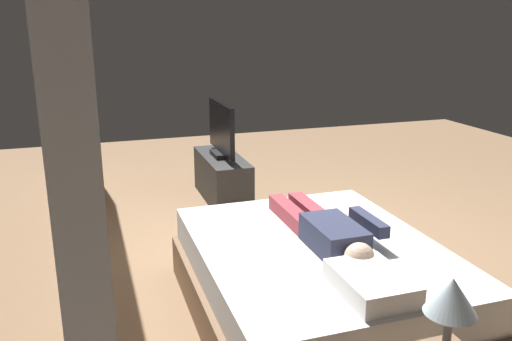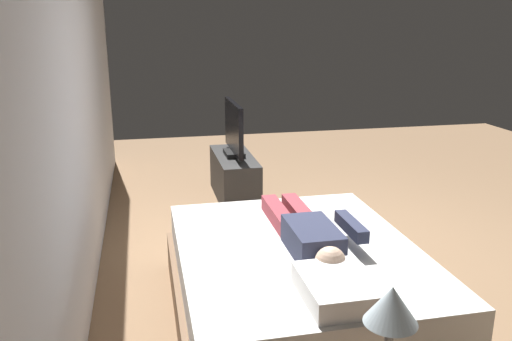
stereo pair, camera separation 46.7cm
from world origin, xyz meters
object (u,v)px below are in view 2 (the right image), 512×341
(bed, at_px, (297,285))
(pillow, at_px, (335,288))
(tv_stand, at_px, (234,177))
(lamp, at_px, (391,307))
(person, at_px, (308,232))
(tv, at_px, (234,130))
(remote, at_px, (357,229))

(bed, distance_m, pillow, 0.75)
(tv_stand, height_order, lamp, lamp)
(bed, height_order, person, person)
(pillow, distance_m, person, 0.70)
(tv, bearing_deg, tv_stand, 0.00)
(pillow, distance_m, lamp, 0.67)
(person, xyz_separation_m, lamp, (-1.32, 0.08, 0.23))
(tv_stand, distance_m, tv, 0.53)
(tv, bearing_deg, pillow, 179.48)
(pillow, relative_size, tv_stand, 0.44)
(pillow, bearing_deg, tv_stand, -0.52)
(bed, bearing_deg, remote, -69.46)
(person, bearing_deg, remote, -69.53)
(tv, height_order, lamp, tv)
(pillow, height_order, remote, pillow)
(person, bearing_deg, tv_stand, 1.05)
(tv_stand, relative_size, tv, 1.25)
(pillow, height_order, tv_stand, pillow)
(pillow, bearing_deg, tv, -0.52)
(bed, xyz_separation_m, tv_stand, (2.56, -0.03, -0.01))
(bed, bearing_deg, person, -69.08)
(tv_stand, distance_m, lamp, 3.90)
(remote, bearing_deg, tv, 10.72)
(person, height_order, lamp, lamp)
(pillow, relative_size, person, 0.38)
(lamp, bearing_deg, pillow, -0.34)
(bed, height_order, lamp, lamp)
(pillow, height_order, tv, tv)
(bed, relative_size, pillow, 4.12)
(pillow, distance_m, tv_stand, 3.25)
(person, distance_m, tv, 2.54)
(bed, distance_m, person, 0.37)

